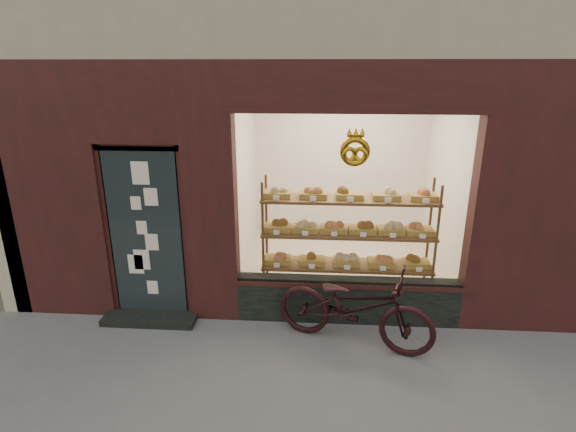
{
  "coord_description": "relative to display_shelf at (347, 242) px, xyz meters",
  "views": [
    {
      "loc": [
        0.06,
        -2.86,
        3.05
      ],
      "look_at": [
        -0.28,
        2.0,
        1.4
      ],
      "focal_mm": 28.0,
      "sensor_mm": 36.0,
      "label": 1
    }
  ],
  "objects": [
    {
      "name": "display_shelf",
      "position": [
        0.0,
        0.0,
        0.0
      ],
      "size": [
        2.2,
        0.45,
        1.7
      ],
      "color": "#583116",
      "rests_on": "ground"
    },
    {
      "name": "bicycle",
      "position": [
        0.04,
        -0.93,
        -0.41
      ],
      "size": [
        1.9,
        1.15,
        0.94
      ],
      "primitive_type": "imported",
      "rotation": [
        0.0,
        0.0,
        1.26
      ],
      "color": "black",
      "rests_on": "ground"
    }
  ]
}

